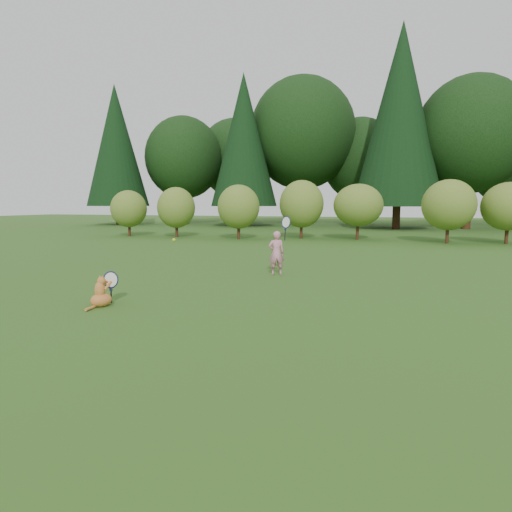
% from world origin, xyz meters
% --- Properties ---
extents(ground, '(100.00, 100.00, 0.00)m').
position_xyz_m(ground, '(0.00, 0.00, 0.00)').
color(ground, '#355819').
rests_on(ground, ground).
extents(shrub_row, '(28.00, 3.00, 2.80)m').
position_xyz_m(shrub_row, '(0.00, 13.00, 1.40)').
color(shrub_row, '#5B7524').
rests_on(shrub_row, ground).
extents(woodland_backdrop, '(48.00, 10.00, 15.00)m').
position_xyz_m(woodland_backdrop, '(0.00, 23.00, 7.50)').
color(woodland_backdrop, black).
rests_on(woodland_backdrop, ground).
extents(child, '(0.61, 0.40, 1.54)m').
position_xyz_m(child, '(0.03, 2.97, 0.54)').
color(child, pink).
rests_on(child, ground).
extents(cat, '(0.46, 0.71, 0.69)m').
position_xyz_m(cat, '(-1.90, -0.90, 0.26)').
color(cat, '#C34C25').
rests_on(cat, ground).
extents(tennis_ball, '(0.07, 0.07, 0.07)m').
position_xyz_m(tennis_ball, '(-1.54, 0.93, 0.94)').
color(tennis_ball, gold).
rests_on(tennis_ball, ground).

